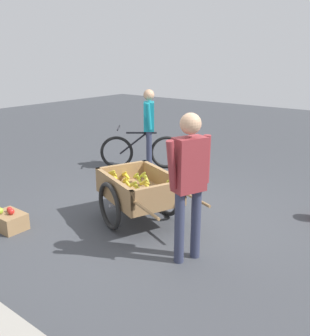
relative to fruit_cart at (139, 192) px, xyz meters
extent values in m
plane|color=#3D3F44|center=(-0.21, -0.32, -0.44)|extent=(24.00, 24.00, 0.00)
cube|color=#937047|center=(0.00, 0.00, -0.04)|extent=(1.32, 1.15, 0.10)
cube|color=#937047|center=(0.48, -0.19, 0.13)|extent=(0.35, 0.77, 0.24)
cube|color=#937047|center=(-0.49, 0.19, 0.13)|extent=(0.35, 0.77, 0.24)
cube|color=#937047|center=(0.13, 0.34, 0.13)|extent=(1.04, 0.46, 0.24)
cube|color=#937047|center=(-0.14, -0.34, 0.13)|extent=(1.04, 0.46, 0.24)
torus|color=black|center=(0.16, 0.41, -0.12)|extent=(0.62, 0.29, 0.64)
torus|color=black|center=(-0.17, -0.41, -0.12)|extent=(0.62, 0.29, 0.64)
cylinder|color=#9E9EA8|center=(0.00, 0.00, -0.12)|extent=(0.36, 0.83, 0.04)
cylinder|color=#937047|center=(-0.64, 0.62, 0.11)|extent=(0.52, 0.24, 0.04)
cylinder|color=#937047|center=(-0.90, -0.01, 0.11)|extent=(0.52, 0.24, 0.04)
cylinder|color=#9E9EA8|center=(0.43, -0.17, -0.26)|extent=(0.04, 0.04, 0.35)
ellipsoid|color=gold|center=(-0.05, 0.12, 0.11)|extent=(0.18, 0.12, 0.13)
ellipsoid|color=gold|center=(-0.04, 0.12, 0.12)|extent=(0.19, 0.06, 0.09)
ellipsoid|color=gold|center=(-0.02, 0.12, 0.13)|extent=(0.19, 0.10, 0.09)
ellipsoid|color=gold|center=(-0.01, 0.12, 0.14)|extent=(0.18, 0.08, 0.15)
ellipsoid|color=gold|center=(0.18, -0.22, 0.09)|extent=(0.18, 0.10, 0.14)
ellipsoid|color=gold|center=(0.20, -0.22, 0.10)|extent=(0.18, 0.14, 0.10)
ellipsoid|color=gold|center=(0.21, -0.22, 0.11)|extent=(0.19, 0.10, 0.05)
ellipsoid|color=gold|center=(0.22, -0.22, 0.12)|extent=(0.17, 0.14, 0.10)
ellipsoid|color=gold|center=(0.24, -0.21, 0.13)|extent=(0.17, 0.10, 0.15)
ellipsoid|color=gold|center=(-0.45, -0.12, 0.16)|extent=(0.17, 0.07, 0.15)
ellipsoid|color=gold|center=(-0.43, -0.12, 0.17)|extent=(0.18, 0.13, 0.08)
ellipsoid|color=gold|center=(-0.42, -0.12, 0.18)|extent=(0.17, 0.14, 0.08)
ellipsoid|color=gold|center=(-0.40, -0.12, 0.19)|extent=(0.17, 0.12, 0.15)
ellipsoid|color=gold|center=(0.36, -0.16, 0.10)|extent=(0.18, 0.11, 0.14)
ellipsoid|color=gold|center=(0.38, -0.16, 0.11)|extent=(0.19, 0.10, 0.09)
ellipsoid|color=gold|center=(0.39, -0.16, 0.12)|extent=(0.17, 0.16, 0.08)
ellipsoid|color=gold|center=(0.41, -0.16, 0.13)|extent=(0.17, 0.12, 0.15)
ellipsoid|color=gold|center=(0.35, 0.11, 0.18)|extent=(0.18, 0.11, 0.13)
ellipsoid|color=gold|center=(0.36, 0.11, 0.19)|extent=(0.18, 0.12, 0.10)
ellipsoid|color=gold|center=(0.38, 0.11, 0.20)|extent=(0.18, 0.06, 0.05)
ellipsoid|color=gold|center=(0.39, 0.11, 0.21)|extent=(0.19, 0.09, 0.10)
ellipsoid|color=gold|center=(0.40, 0.12, 0.22)|extent=(0.18, 0.06, 0.12)
ellipsoid|color=gold|center=(0.36, 0.08, 0.11)|extent=(0.16, 0.15, 0.14)
ellipsoid|color=gold|center=(0.37, 0.08, 0.12)|extent=(0.19, 0.09, 0.08)
ellipsoid|color=gold|center=(0.39, 0.08, 0.13)|extent=(0.19, 0.05, 0.08)
ellipsoid|color=gold|center=(0.40, 0.09, 0.14)|extent=(0.18, 0.05, 0.13)
ellipsoid|color=gold|center=(0.06, -0.22, 0.13)|extent=(0.18, 0.10, 0.14)
ellipsoid|color=gold|center=(0.08, -0.22, 0.14)|extent=(0.18, 0.13, 0.08)
ellipsoid|color=gold|center=(0.09, -0.22, 0.15)|extent=(0.19, 0.11, 0.08)
ellipsoid|color=gold|center=(0.11, -0.22, 0.16)|extent=(0.17, 0.09, 0.15)
ellipsoid|color=gold|center=(-0.23, 0.11, 0.17)|extent=(0.16, 0.13, 0.15)
ellipsoid|color=gold|center=(-0.21, 0.11, 0.18)|extent=(0.19, 0.12, 0.09)
ellipsoid|color=gold|center=(-0.20, 0.11, 0.19)|extent=(0.19, 0.06, 0.08)
ellipsoid|color=gold|center=(-0.18, 0.11, 0.20)|extent=(0.17, 0.07, 0.15)
ellipsoid|color=gold|center=(0.24, -0.03, 0.07)|extent=(0.18, 0.08, 0.13)
ellipsoid|color=gold|center=(0.26, -0.03, 0.08)|extent=(0.18, 0.14, 0.05)
ellipsoid|color=gold|center=(0.29, -0.03, 0.09)|extent=(0.17, 0.12, 0.15)
cylinder|color=#333851|center=(-1.03, 0.53, -0.02)|extent=(0.11, 0.11, 0.82)
cylinder|color=#333851|center=(-1.11, 0.32, -0.02)|extent=(0.11, 0.11, 0.82)
cube|color=maroon|center=(-1.07, 0.43, 0.68)|extent=(0.31, 0.39, 0.58)
sphere|color=tan|center=(-1.07, 0.43, 1.11)|extent=(0.22, 0.22, 0.22)
cylinder|color=maroon|center=(-0.99, 0.63, 0.71)|extent=(0.08, 0.16, 0.53)
cylinder|color=maroon|center=(-1.15, 0.22, 0.71)|extent=(0.08, 0.08, 0.53)
torus|color=black|center=(1.97, -1.62, -0.11)|extent=(0.55, 0.46, 0.66)
torus|color=black|center=(1.19, -2.25, -0.11)|extent=(0.55, 0.46, 0.66)
cylinder|color=black|center=(1.58, -1.94, 0.29)|extent=(0.49, 0.40, 0.04)
cylinder|color=black|center=(1.48, -2.01, 0.12)|extent=(0.10, 0.09, 0.45)
cylinder|color=black|center=(1.72, -1.82, 0.07)|extent=(0.44, 0.36, 0.43)
ellipsoid|color=black|center=(1.47, -2.02, 0.38)|extent=(0.20, 0.08, 0.06)
cylinder|color=black|center=(1.93, -1.66, 0.39)|extent=(0.31, 0.38, 0.03)
cylinder|color=#333851|center=(1.39, -1.94, -0.05)|extent=(0.11, 0.11, 0.78)
cylinder|color=#333851|center=(1.53, -2.11, -0.05)|extent=(0.11, 0.11, 0.78)
cube|color=teal|center=(1.46, -2.03, 0.62)|extent=(0.37, 0.39, 0.55)
sphere|color=tan|center=(1.46, -2.03, 1.03)|extent=(0.21, 0.21, 0.21)
cylinder|color=teal|center=(1.32, -1.86, 0.65)|extent=(0.08, 0.14, 0.50)
cylinder|color=teal|center=(1.60, -2.20, 0.65)|extent=(0.08, 0.11, 0.50)
cube|color=#99754C|center=(1.20, 1.24, -0.33)|extent=(0.44, 0.32, 0.22)
sphere|color=#99BF33|center=(1.27, 1.31, -0.17)|extent=(0.09, 0.09, 0.09)
sphere|color=red|center=(1.14, 1.23, -0.17)|extent=(0.08, 0.08, 0.08)
sphere|color=red|center=(1.23, 1.20, -0.18)|extent=(0.07, 0.07, 0.07)
camera|label=1|loc=(-3.09, 3.59, 1.79)|focal=39.87mm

